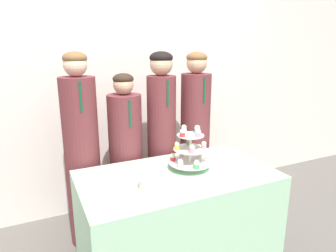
{
  "coord_description": "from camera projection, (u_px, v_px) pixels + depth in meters",
  "views": [
    {
      "loc": [
        -0.9,
        -1.37,
        1.6
      ],
      "look_at": [
        -0.06,
        0.42,
        1.07
      ],
      "focal_mm": 32.0,
      "sensor_mm": 36.0,
      "label": 1
    }
  ],
  "objects": [
    {
      "name": "student_1",
      "position": [
        126.0,
        160.0,
        2.55
      ],
      "size": [
        0.28,
        0.28,
        1.4
      ],
      "color": "brown",
      "rests_on": "ground_plane"
    },
    {
      "name": "student_2",
      "position": [
        162.0,
        143.0,
        2.65
      ],
      "size": [
        0.25,
        0.26,
        1.56
      ],
      "color": "brown",
      "rests_on": "ground_plane"
    },
    {
      "name": "student_3",
      "position": [
        195.0,
        140.0,
        2.8
      ],
      "size": [
        0.27,
        0.28,
        1.56
      ],
      "color": "brown",
      "rests_on": "ground_plane"
    },
    {
      "name": "cake_knife",
      "position": [
        156.0,
        205.0,
        1.7
      ],
      "size": [
        0.22,
        0.04,
        0.01
      ],
      "rotation": [
        0.0,
        0.0,
        -0.08
      ],
      "color": "silver",
      "rests_on": "table"
    },
    {
      "name": "cupcake_stand",
      "position": [
        190.0,
        150.0,
        2.18
      ],
      "size": [
        0.31,
        0.31,
        0.32
      ],
      "color": "silver",
      "rests_on": "table"
    },
    {
      "name": "table",
      "position": [
        177.0,
        219.0,
        2.22
      ],
      "size": [
        1.38,
        0.77,
        0.72
      ],
      "color": "#A8DBB2",
      "rests_on": "ground_plane"
    },
    {
      "name": "student_0",
      "position": [
        82.0,
        157.0,
        2.37
      ],
      "size": [
        0.27,
        0.28,
        1.56
      ],
      "color": "brown",
      "rests_on": "ground_plane"
    },
    {
      "name": "round_cake",
      "position": [
        155.0,
        181.0,
        1.88
      ],
      "size": [
        0.26,
        0.26,
        0.12
      ],
      "color": "white",
      "rests_on": "table"
    },
    {
      "name": "wall_back",
      "position": [
        128.0,
        73.0,
        2.91
      ],
      "size": [
        9.0,
        0.06,
        2.7
      ],
      "color": "silver",
      "rests_on": "ground_plane"
    }
  ]
}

